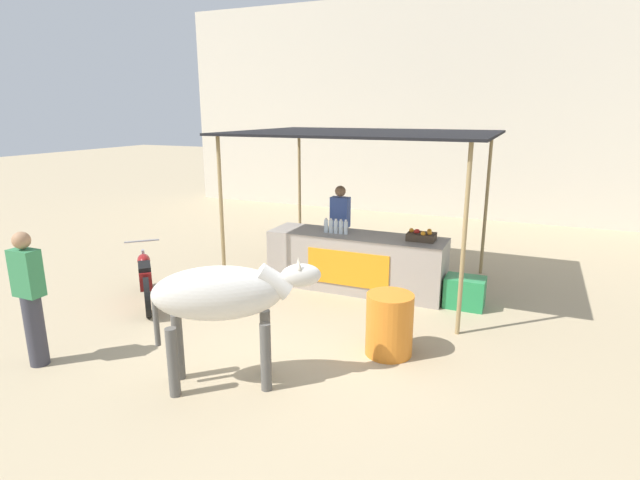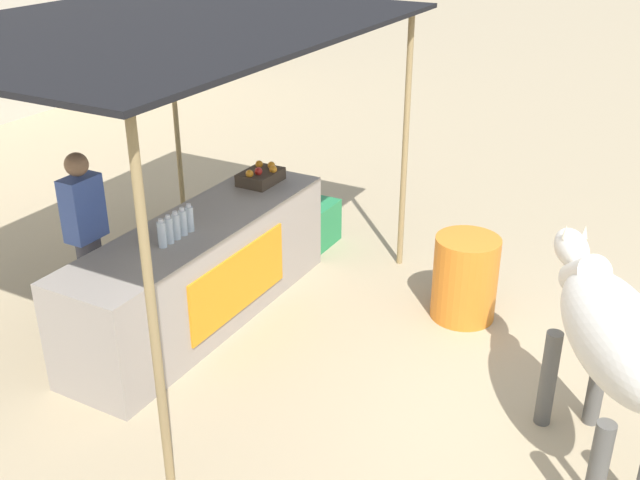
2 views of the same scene
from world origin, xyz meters
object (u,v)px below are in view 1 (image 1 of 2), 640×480
Objects in this scene: vendor_behind_counter at (340,228)px; motorcycle_parked at (145,276)px; stall_counter at (356,262)px; fruit_crate at (421,236)px; water_barrel at (389,324)px; passerby_on_street at (30,298)px; cow at (224,297)px; cooler_box at (465,292)px.

vendor_behind_counter is 1.22× the size of motorcycle_parked.
stall_counter is 1.22m from fruit_crate.
water_barrel is 4.29m from passerby_on_street.
fruit_crate is at bearing 68.88° from cow.
cooler_box is 2.09m from water_barrel.
water_barrel is (1.18, -2.07, -0.08)m from stall_counter.
cow is (-1.36, -3.53, 0.00)m from fruit_crate.
cow is 2.41m from passerby_on_street.
fruit_crate is (1.08, 0.05, 0.55)m from stall_counter.
vendor_behind_counter is (-0.58, 0.75, 0.37)m from stall_counter.
water_barrel reaches higher than cooler_box.
vendor_behind_counter is 1.00× the size of passerby_on_street.
cow is at bearing -111.12° from fruit_crate.
fruit_crate is 0.25× the size of cow.
cooler_box is at bearing 21.09° from motorcycle_parked.
fruit_crate is at bearing 168.87° from cooler_box.
passerby_on_street is at bearing -167.13° from cow.
motorcycle_parked is at bearing -158.91° from cooler_box.
cow reaches higher than water_barrel.
cooler_box is 0.34× the size of cow.
passerby_on_street is (-2.62, -4.02, 0.37)m from stall_counter.
cow is at bearing -31.36° from motorcycle_parked.
motorcycle_parked reaches higher than water_barrel.
water_barrel is (-0.66, -1.98, 0.16)m from cooler_box.
vendor_behind_counter is at bearing 127.73° from stall_counter.
stall_counter is 3.53m from cow.
fruit_crate is 0.27× the size of passerby_on_street.
water_barrel is 0.45× the size of cow.
water_barrel is at bearing -60.41° from stall_counter.
fruit_crate is 0.56× the size of water_barrel.
cow is at bearing -94.59° from stall_counter.
fruit_crate is at bearing 92.54° from water_barrel.
passerby_on_street is at bearing -152.95° from water_barrel.
cow is (-2.11, -3.38, 0.79)m from cooler_box.
cooler_box is 0.44× the size of motorcycle_parked.
cow is at bearing -85.90° from vendor_behind_counter.
cow is (0.30, -4.23, 0.18)m from vendor_behind_counter.
motorcycle_parked is (-2.28, -2.66, -0.42)m from vendor_behind_counter.
cow reaches higher than stall_counter.
passerby_on_street is at bearing -138.68° from cooler_box.
cooler_box is at bearing 41.32° from passerby_on_street.
vendor_behind_counter is 2.63m from cooler_box.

